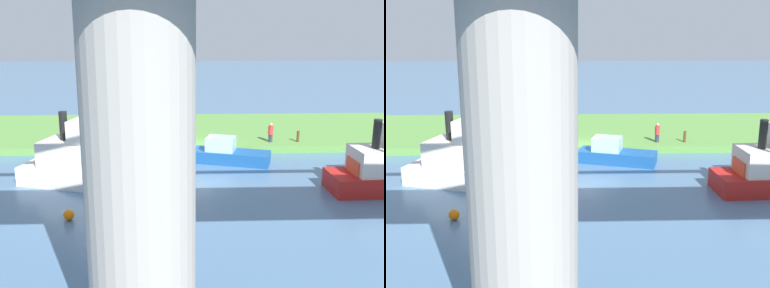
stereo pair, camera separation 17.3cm
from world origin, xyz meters
The scene contains 8 objects.
ground_plane centered at (0.00, 0.00, 0.00)m, with size 160.00×160.00×0.00m, color #4C7093.
grassy_bank centered at (0.00, -6.00, 0.25)m, with size 80.00×12.00×0.50m, color #5B9342.
bridge_pylon centered at (2.29, 19.67, 4.79)m, with size 2.92×2.92×9.58m, color #9E998E.
person_on_bank centered at (-5.48, -1.23, 1.20)m, with size 0.51×0.51×1.39m.
mooring_post centered at (-7.45, -1.18, 0.90)m, with size 0.20×0.20×0.80m, color brown.
motorboat_white centered at (5.67, 6.23, 1.51)m, with size 8.42×4.87×4.08m.
motorboat_red centered at (-2.09, 2.09, 0.59)m, with size 5.27×3.18×1.66m.
marker_buoy centered at (6.25, 11.02, 0.25)m, with size 0.50×0.50×0.50m, color orange.
Camera 2 is at (1.21, 31.53, 8.83)m, focal length 44.57 mm.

